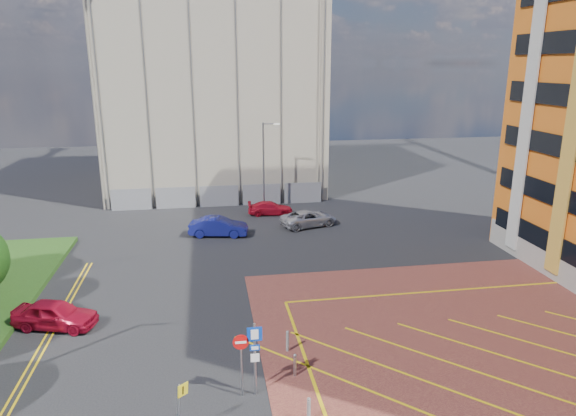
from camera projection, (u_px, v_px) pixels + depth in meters
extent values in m
plane|color=black|center=(245.00, 411.00, 19.88)|extent=(140.00, 140.00, 0.00)
cube|color=brown|center=(571.00, 377.00, 22.03)|extent=(26.00, 26.00, 0.02)
cylinder|color=#9EA0A8|center=(264.00, 167.00, 46.00)|extent=(0.16, 0.16, 8.00)
cylinder|color=#9EA0A8|center=(270.00, 124.00, 45.04)|extent=(1.20, 0.10, 0.10)
cube|color=silver|center=(277.00, 124.00, 45.14)|extent=(0.50, 0.15, 0.12)
cylinder|color=#9EA0A8|center=(255.00, 360.00, 20.47)|extent=(0.10, 0.10, 3.20)
cube|color=#0936A7|center=(255.00, 334.00, 20.13)|extent=(0.60, 0.04, 0.60)
cube|color=white|center=(255.00, 334.00, 20.10)|extent=(0.30, 0.02, 0.42)
cube|color=#0936A7|center=(255.00, 348.00, 20.29)|extent=(0.40, 0.04, 0.25)
cube|color=white|center=(255.00, 348.00, 20.27)|extent=(0.28, 0.02, 0.14)
cube|color=white|center=(255.00, 358.00, 20.41)|extent=(0.35, 0.04, 0.35)
cylinder|color=#9EA0A8|center=(241.00, 366.00, 20.45)|extent=(0.08, 0.08, 2.70)
cylinder|color=red|center=(241.00, 342.00, 20.12)|extent=(0.64, 0.04, 0.64)
cube|color=white|center=(241.00, 342.00, 20.10)|extent=(0.44, 0.02, 0.10)
cylinder|color=#9EA0A8|center=(178.00, 412.00, 18.15)|extent=(0.29, 0.08, 2.20)
cube|color=yellow|center=(183.00, 390.00, 17.92)|extent=(0.38, 0.38, 0.49)
cylinder|color=black|center=(309.00, 411.00, 19.15)|extent=(0.14, 0.14, 0.90)
cylinder|color=#9EA0A8|center=(295.00, 366.00, 22.00)|extent=(0.14, 0.14, 0.90)
cylinder|color=black|center=(288.00, 342.00, 23.90)|extent=(0.14, 0.14, 0.90)
cube|color=#A89C8A|center=(213.00, 83.00, 54.89)|extent=(21.20, 19.20, 22.00)
cube|color=yellow|center=(229.00, 25.00, 55.46)|extent=(0.90, 0.90, 34.00)
cube|color=gray|center=(230.00, 196.00, 48.26)|extent=(21.60, 0.06, 2.00)
imported|color=#B20F2B|center=(55.00, 314.00, 26.03)|extent=(4.50, 2.78, 1.43)
imported|color=navy|center=(218.00, 227.00, 39.95)|extent=(4.71, 2.32, 1.49)
imported|color=red|center=(270.00, 208.00, 45.66)|extent=(4.07, 1.89, 1.15)
imported|color=#B2B0B8|center=(309.00, 218.00, 42.37)|extent=(5.17, 3.44, 1.32)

